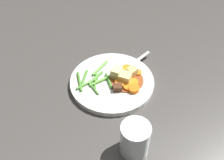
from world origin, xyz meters
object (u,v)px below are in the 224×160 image
object	(u,v)px
carrot_slice_1	(134,89)
potato_chunk_2	(125,77)
carrot_slice_3	(123,73)
meat_chunk_0	(129,75)
dinner_plate	(112,82)
potato_chunk_0	(132,72)
carrot_slice_2	(120,83)
carrot_slice_7	(126,69)
carrot_slice_4	(133,83)
carrot_slice_0	(128,87)
fork	(131,65)
meat_chunk_1	(118,87)
carrot_slice_6	(125,83)
carrot_slice_5	(138,73)
water_glass	(135,139)
potato_chunk_1	(117,73)

from	to	relation	value
carrot_slice_1	potato_chunk_2	world-z (taller)	potato_chunk_2
carrot_slice_3	meat_chunk_0	distance (m)	0.02
dinner_plate	potato_chunk_0	distance (m)	0.07
carrot_slice_1	potato_chunk_2	size ratio (longest dim) A/B	0.94
carrot_slice_2	carrot_slice_7	distance (m)	0.06
carrot_slice_2	carrot_slice_3	distance (m)	0.04
potato_chunk_0	potato_chunk_2	xyz separation A→B (m)	(-0.03, -0.02, 0.00)
carrot_slice_4	potato_chunk_0	distance (m)	0.04
carrot_slice_1	carrot_slice_3	bearing A→B (deg)	100.67
carrot_slice_0	fork	xyz separation A→B (m)	(0.04, 0.10, -0.00)
carrot_slice_4	potato_chunk_2	world-z (taller)	potato_chunk_2
carrot_slice_3	meat_chunk_1	xyz separation A→B (m)	(-0.03, -0.06, 0.00)
carrot_slice_6	potato_chunk_0	bearing A→B (deg)	46.50
carrot_slice_5	meat_chunk_0	distance (m)	0.03
carrot_slice_3	carrot_slice_7	bearing A→B (deg)	43.47
carrot_slice_6	water_glass	distance (m)	0.21
carrot_slice_2	meat_chunk_1	size ratio (longest dim) A/B	1.26
carrot_slice_4	dinner_plate	bearing A→B (deg)	151.56
carrot_slice_4	water_glass	distance (m)	0.21
carrot_slice_1	water_glass	distance (m)	0.19
carrot_slice_5	carrot_slice_3	bearing A→B (deg)	170.47
potato_chunk_1	meat_chunk_1	distance (m)	0.06
fork	carrot_slice_3	bearing A→B (deg)	-137.47
carrot_slice_4	carrot_slice_5	distance (m)	0.05
carrot_slice_1	water_glass	size ratio (longest dim) A/B	0.36
carrot_slice_3	carrot_slice_7	distance (m)	0.02
carrot_slice_4	carrot_slice_5	bearing A→B (deg)	55.51
potato_chunk_0	meat_chunk_0	world-z (taller)	potato_chunk_0
carrot_slice_3	potato_chunk_2	world-z (taller)	potato_chunk_2
potato_chunk_0	carrot_slice_3	bearing A→B (deg)	160.55
potato_chunk_0	carrot_slice_6	bearing A→B (deg)	-133.50
carrot_slice_5	potato_chunk_0	xyz separation A→B (m)	(-0.02, -0.00, 0.01)
carrot_slice_3	fork	xyz separation A→B (m)	(0.04, 0.03, -0.00)
dinner_plate	carrot_slice_2	distance (m)	0.03
carrot_slice_0	meat_chunk_1	size ratio (longest dim) A/B	1.09
potato_chunk_2	carrot_slice_0	bearing A→B (deg)	-88.90
carrot_slice_6	potato_chunk_1	world-z (taller)	potato_chunk_1
carrot_slice_3	carrot_slice_4	xyz separation A→B (m)	(0.02, -0.05, -0.00)
carrot_slice_7	meat_chunk_0	size ratio (longest dim) A/B	1.32
carrot_slice_6	meat_chunk_1	distance (m)	0.03
carrot_slice_6	carrot_slice_1	bearing A→B (deg)	-58.67
carrot_slice_3	potato_chunk_2	bearing A→B (deg)	-91.48
carrot_slice_0	carrot_slice_6	distance (m)	0.02
carrot_slice_2	potato_chunk_2	xyz separation A→B (m)	(0.02, 0.01, 0.01)
carrot_slice_4	meat_chunk_1	distance (m)	0.05
fork	carrot_slice_2	bearing A→B (deg)	-127.09
carrot_slice_0	carrot_slice_5	distance (m)	0.07
carrot_slice_7	water_glass	xyz separation A→B (m)	(-0.06, -0.27, 0.02)
carrot_slice_1	water_glass	world-z (taller)	water_glass
carrot_slice_1	carrot_slice_4	world-z (taller)	carrot_slice_1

